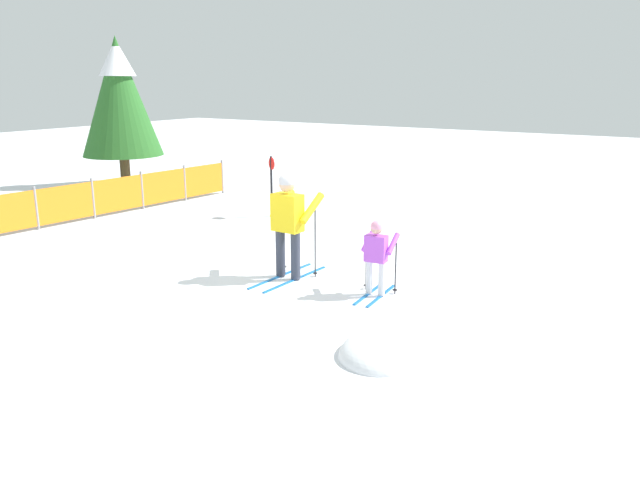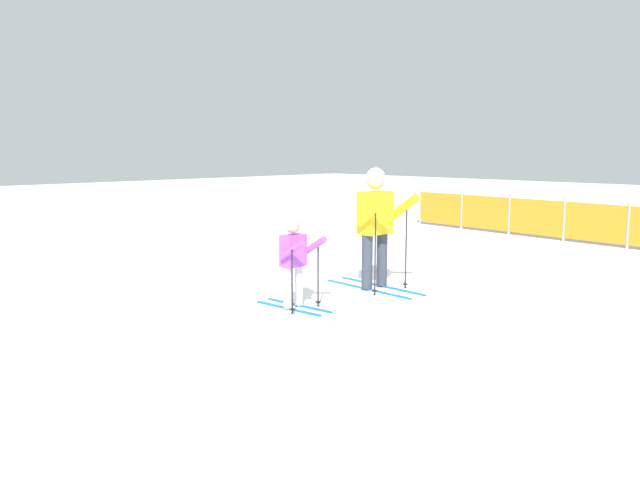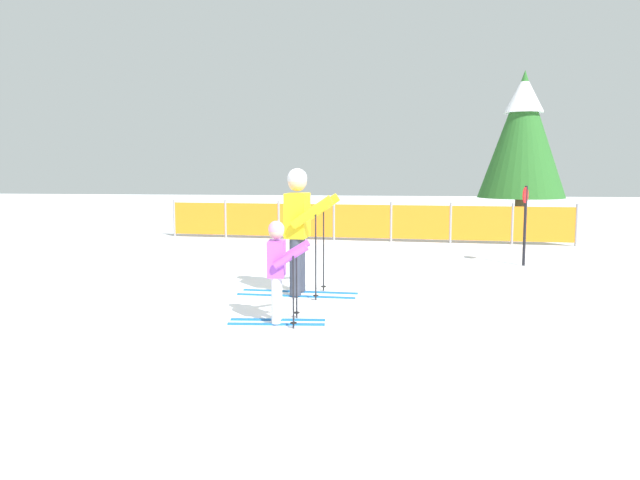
# 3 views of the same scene
# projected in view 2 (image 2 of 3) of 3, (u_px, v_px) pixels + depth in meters

# --- Properties ---
(ground_plane) EXTENTS (60.00, 60.00, 0.00)m
(ground_plane) POSITION_uv_depth(u_px,v_px,m) (365.00, 284.00, 9.12)
(ground_plane) COLOR white
(skier_adult) EXTENTS (1.62, 0.73, 1.70)m
(skier_adult) POSITION_uv_depth(u_px,v_px,m) (377.00, 217.00, 8.70)
(skier_adult) COLOR #1966B2
(skier_adult) RESTS_ON ground_plane
(skier_child) EXTENTS (1.08, 0.54, 1.14)m
(skier_child) POSITION_uv_depth(u_px,v_px,m) (294.00, 255.00, 7.66)
(skier_child) COLOR #1966B2
(skier_child) RESTS_ON ground_plane
(safety_fence) EXTENTS (9.49, 0.82, 0.93)m
(safety_fence) POSITION_uv_depth(u_px,v_px,m) (595.00, 223.00, 12.82)
(safety_fence) COLOR gray
(safety_fence) RESTS_ON ground_plane
(snow_mound) EXTENTS (1.25, 1.06, 0.50)m
(snow_mound) POSITION_uv_depth(u_px,v_px,m) (147.00, 298.00, 8.27)
(snow_mound) COLOR white
(snow_mound) RESTS_ON ground_plane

